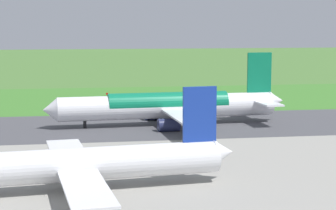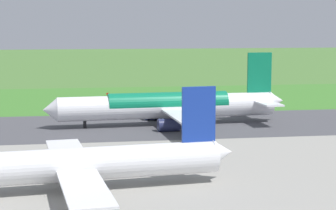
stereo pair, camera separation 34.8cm
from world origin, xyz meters
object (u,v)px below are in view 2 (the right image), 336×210
(airliner_main, at_px, (170,106))
(no_stopping_sign, at_px, (108,96))
(airliner_parked_mid, at_px, (70,164))
(service_car_followme, at_px, (75,149))
(traffic_cone_orange, at_px, (97,103))

(airliner_main, bearing_deg, no_stopping_sign, -75.39)
(airliner_parked_mid, height_order, service_car_followme, airliner_parked_mid)
(airliner_main, relative_size, service_car_followme, 12.74)
(airliner_parked_mid, xyz_separation_m, no_stopping_sign, (-9.96, -93.32, -2.27))
(airliner_main, relative_size, airliner_parked_mid, 1.16)
(airliner_parked_mid, relative_size, no_stopping_sign, 19.23)
(airliner_parked_mid, xyz_separation_m, service_car_followme, (-0.54, -23.63, -2.87))
(airliner_main, bearing_deg, traffic_cone_orange, -69.16)
(airliner_parked_mid, relative_size, service_car_followme, 10.98)
(service_car_followme, height_order, no_stopping_sign, no_stopping_sign)
(airliner_main, xyz_separation_m, traffic_cone_orange, (14.69, -38.61, -4.08))
(airliner_main, distance_m, service_car_followme, 33.61)
(airliner_parked_mid, relative_size, traffic_cone_orange, 84.80)
(service_car_followme, bearing_deg, airliner_main, -128.37)
(service_car_followme, xyz_separation_m, no_stopping_sign, (-9.41, -69.69, 0.60))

